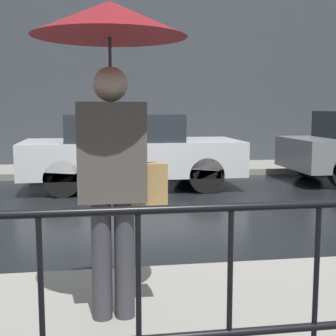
# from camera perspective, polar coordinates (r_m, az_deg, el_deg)

# --- Properties ---
(ground_plane) EXTENTS (80.00, 80.00, 0.00)m
(ground_plane) POSITION_cam_1_polar(r_m,az_deg,el_deg) (7.29, -4.33, -4.87)
(ground_plane) COLOR black
(sidewalk_far) EXTENTS (28.00, 1.78, 0.14)m
(sidewalk_far) POSITION_cam_1_polar(r_m,az_deg,el_deg) (11.19, -5.95, -0.21)
(sidewalk_far) COLOR gray
(sidewalk_far) RESTS_ON ground_plane
(lane_marking) EXTENTS (25.20, 0.12, 0.01)m
(lane_marking) POSITION_cam_1_polar(r_m,az_deg,el_deg) (7.28, -4.33, -4.84)
(lane_marking) COLOR gold
(lane_marking) RESTS_ON ground_plane
(building_storefront) EXTENTS (28.00, 0.30, 5.67)m
(building_storefront) POSITION_cam_1_polar(r_m,az_deg,el_deg) (12.20, -6.38, 13.42)
(building_storefront) COLOR #383D42
(building_storefront) RESTS_ON ground_plane
(railing_foreground) EXTENTS (12.00, 0.04, 1.02)m
(railing_foreground) POSITION_cam_1_polar(r_m,az_deg,el_deg) (2.06, 7.55, -14.53)
(railing_foreground) COLOR black
(railing_foreground) RESTS_ON sidewalk_near
(pedestrian) EXTENTS (0.98, 0.98, 2.06)m
(pedestrian) POSITION_cam_1_polar(r_m,az_deg,el_deg) (3.03, -6.93, 10.96)
(pedestrian) COLOR #333338
(pedestrian) RESTS_ON sidewalk_near
(car_silver) EXTENTS (4.11, 1.75, 1.42)m
(car_silver) POSITION_cam_1_polar(r_m,az_deg,el_deg) (9.00, -4.66, 2.18)
(car_silver) COLOR #B2B5BA
(car_silver) RESTS_ON ground_plane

